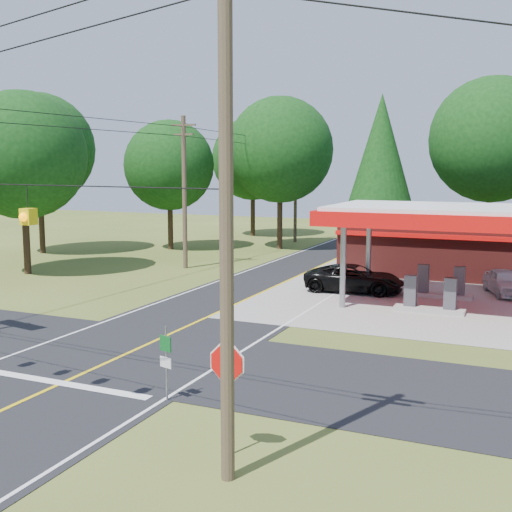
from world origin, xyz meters
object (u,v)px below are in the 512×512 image
at_px(sedan_car, 505,282).
at_px(octagonal_stop_sign, 227,371).
at_px(gas_canopy, 439,218).
at_px(suv_car, 354,279).

height_order(sedan_car, octagonal_stop_sign, octagonal_stop_sign).
bearing_deg(gas_canopy, suv_car, 161.57).
bearing_deg(octagonal_stop_sign, gas_canopy, 84.00).
bearing_deg(suv_car, octagonal_stop_sign, -176.19).
xyz_separation_m(suv_car, sedan_car, (7.50, 2.50, -0.07)).
height_order(suv_car, octagonal_stop_sign, octagonal_stop_sign).
distance_m(gas_canopy, octagonal_stop_sign, 19.25).
bearing_deg(suv_car, sedan_car, -74.71).
height_order(gas_canopy, octagonal_stop_sign, gas_canopy).
relative_size(sedan_car, octagonal_stop_sign, 1.43).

